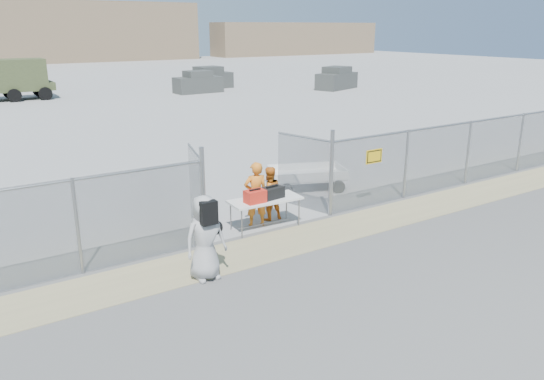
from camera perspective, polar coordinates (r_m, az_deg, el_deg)
ground at (r=12.87m, az=4.87°, el=-6.90°), size 160.00×160.00×0.00m
tarmac_inside at (r=52.02m, az=-25.05°, el=9.82°), size 160.00×80.00×0.01m
dirt_strip at (r=13.60m, az=2.30°, el=-5.45°), size 44.00×1.60×0.01m
distant_hills at (r=88.10m, az=-25.80°, el=15.06°), size 140.00×6.00×9.00m
chain_link_fence at (r=14.01m, az=0.00°, el=0.00°), size 40.00×0.20×2.20m
folding_table at (r=14.29m, az=-0.74°, el=-2.54°), size 2.00×0.92×0.83m
orange_bag at (r=13.81m, az=-1.84°, el=-0.69°), size 0.54×0.37×0.33m
black_duffel at (r=14.17m, az=0.00°, el=-0.29°), size 0.66×0.44×0.30m
security_worker_left at (r=14.32m, az=-1.75°, el=-0.47°), size 0.75×0.59×1.80m
security_worker_right at (r=14.81m, az=-0.33°, el=-0.38°), size 0.78×0.62×1.54m
visitor at (r=11.40m, az=-7.21°, el=-5.11°), size 0.92×0.60×1.88m
utility_trailer at (r=17.82m, az=3.78°, el=1.35°), size 3.59×2.68×0.78m
military_truck at (r=44.10m, az=-26.60°, el=10.52°), size 6.24×2.34×2.97m
parked_vehicle_near at (r=44.82m, az=-7.96°, el=11.42°), size 3.91×1.85×1.75m
parked_vehicle_mid at (r=47.90m, az=-6.84°, el=11.89°), size 4.31×2.35×1.86m
parked_vehicle_far at (r=47.45m, az=6.97°, el=11.85°), size 4.57×3.21×1.89m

